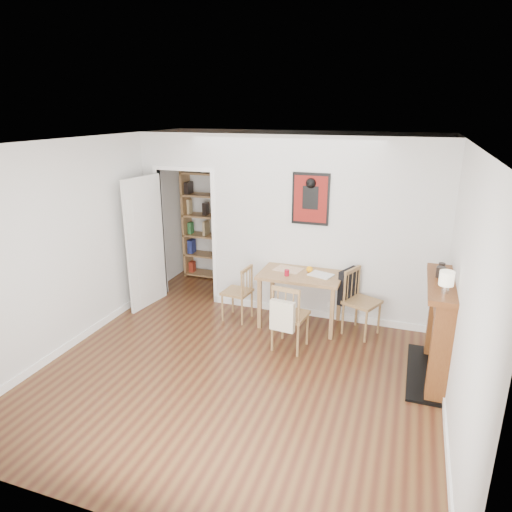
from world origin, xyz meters
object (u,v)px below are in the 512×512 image
at_px(orange_fruit, 310,269).
at_px(ceramic_jar_b, 442,267).
at_px(bookshelf, 206,226).
at_px(red_glass, 287,273).
at_px(dining_table, 301,280).
at_px(mantel_lamp, 447,280).
at_px(notebook, 321,275).
at_px(fireplace, 440,327).
at_px(chair_right, 361,301).
at_px(ceramic_jar_a, 441,272).
at_px(chair_left, 237,292).
at_px(chair_front, 290,316).

distance_m(orange_fruit, ceramic_jar_b, 1.76).
bearing_deg(bookshelf, ceramic_jar_b, -24.93).
bearing_deg(red_glass, dining_table, 43.86).
bearing_deg(mantel_lamp, notebook, 142.59).
bearing_deg(notebook, red_glass, -159.17).
height_order(orange_fruit, mantel_lamp, mantel_lamp).
xyz_separation_m(dining_table, bookshelf, (-2.07, 1.36, 0.27)).
bearing_deg(fireplace, dining_table, 156.49).
height_order(chair_right, fireplace, fireplace).
bearing_deg(mantel_lamp, chair_right, 129.58).
distance_m(dining_table, chair_right, 0.86).
relative_size(notebook, ceramic_jar_a, 2.59).
bearing_deg(chair_right, ceramic_jar_b, -24.44).
xyz_separation_m(dining_table, notebook, (0.28, 0.01, 0.10)).
xyz_separation_m(dining_table, chair_right, (0.83, -0.00, -0.21)).
xyz_separation_m(orange_fruit, ceramic_jar_a, (1.63, -0.74, 0.41)).
xyz_separation_m(chair_left, ceramic_jar_b, (2.65, -0.29, 0.80)).
xyz_separation_m(chair_right, ceramic_jar_b, (0.91, -0.41, 0.74)).
height_order(bookshelf, fireplace, bookshelf).
bearing_deg(notebook, fireplace, -27.57).
xyz_separation_m(chair_left, red_glass, (0.74, -0.03, 0.40)).
bearing_deg(orange_fruit, bookshelf, 149.54).
relative_size(chair_right, red_glass, 10.67).
relative_size(notebook, ceramic_jar_b, 3.40).
distance_m(chair_front, red_glass, 0.69).
bearing_deg(bookshelf, notebook, -29.80).
distance_m(chair_right, red_glass, 1.06).
xyz_separation_m(dining_table, ceramic_jar_b, (1.75, -0.42, 0.53)).
relative_size(red_glass, mantel_lamp, 0.37).
bearing_deg(chair_right, chair_left, -175.87).
distance_m(bookshelf, notebook, 2.71).
distance_m(chair_right, ceramic_jar_b, 1.24).
height_order(chair_left, chair_front, chair_front).
bearing_deg(fireplace, orange_fruit, 153.09).
bearing_deg(red_glass, mantel_lamp, -26.75).
height_order(chair_left, orange_fruit, orange_fruit).
height_order(chair_left, ceramic_jar_a, ceramic_jar_a).
distance_m(chair_left, orange_fruit, 1.10).
relative_size(chair_front, notebook, 2.86).
xyz_separation_m(fireplace, ceramic_jar_a, (-0.06, 0.12, 0.60)).
height_order(bookshelf, ceramic_jar_b, bookshelf).
height_order(dining_table, notebook, notebook).
bearing_deg(dining_table, orange_fruit, 38.23).
height_order(chair_front, ceramic_jar_a, ceramic_jar_a).
height_order(chair_right, red_glass, chair_right).
relative_size(bookshelf, ceramic_jar_b, 20.94).
height_order(chair_right, bookshelf, bookshelf).
height_order(red_glass, orange_fruit, orange_fruit).
distance_m(dining_table, chair_front, 0.75).
bearing_deg(mantel_lamp, red_glass, 153.25).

